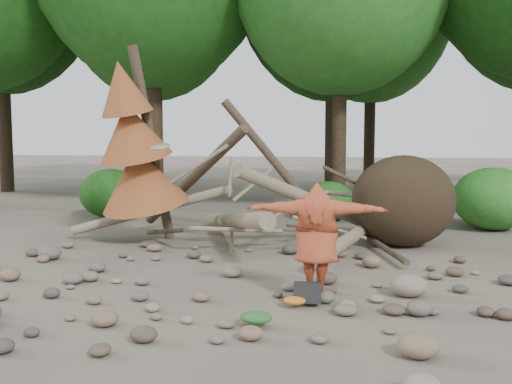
# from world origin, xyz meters

# --- Properties ---
(ground) EXTENTS (120.00, 120.00, 0.00)m
(ground) POSITION_xyz_m (0.00, 0.00, 0.00)
(ground) COLOR #514C44
(ground) RESTS_ON ground
(deadfall_pile) EXTENTS (8.55, 5.24, 3.30)m
(deadfall_pile) POSITION_xyz_m (2.02, 4.24, 0.95)
(deadfall_pile) COLOR #332619
(deadfall_pile) RESTS_ON ground
(dead_conifer) EXTENTS (2.06, 2.16, 4.35)m
(dead_conifer) POSITION_xyz_m (-3.12, 3.37, 2.11)
(dead_conifer) COLOR #4C3F30
(dead_conifer) RESTS_ON ground
(bush_left) EXTENTS (1.80, 1.80, 1.44)m
(bush_left) POSITION_xyz_m (-5.50, 7.20, 0.72)
(bush_left) COLOR #1B5316
(bush_left) RESTS_ON ground
(bush_mid) EXTENTS (1.40, 1.40, 1.12)m
(bush_mid) POSITION_xyz_m (0.80, 7.80, 0.56)
(bush_mid) COLOR #256A1E
(bush_mid) RESTS_ON ground
(bush_right) EXTENTS (2.00, 2.00, 1.60)m
(bush_right) POSITION_xyz_m (5.00, 7.00, 0.80)
(bush_right) COLOR #2F7D27
(bush_right) RESTS_ON ground
(frisbee_thrower) EXTENTS (3.40, 0.77, 2.21)m
(frisbee_thrower) POSITION_xyz_m (1.10, -0.22, 0.90)
(frisbee_thrower) COLOR #A24024
(frisbee_thrower) RESTS_ON ground
(backpack) EXTENTS (0.40, 0.29, 0.26)m
(backpack) POSITION_xyz_m (1.00, -0.46, 0.13)
(backpack) COLOR black
(backpack) RESTS_ON ground
(cloth_green) EXTENTS (0.41, 0.34, 0.15)m
(cloth_green) POSITION_xyz_m (0.47, -1.49, 0.08)
(cloth_green) COLOR #296026
(cloth_green) RESTS_ON ground
(cloth_orange) EXTENTS (0.31, 0.26, 0.11)m
(cloth_orange) POSITION_xyz_m (0.84, -0.61, 0.06)
(cloth_orange) COLOR #C37221
(cloth_orange) RESTS_ON ground
(boulder_front_right) EXTENTS (0.45, 0.41, 0.27)m
(boulder_front_right) POSITION_xyz_m (2.36, -2.14, 0.14)
(boulder_front_right) COLOR #7E644E
(boulder_front_right) RESTS_ON ground
(boulder_mid_right) EXTENTS (0.55, 0.50, 0.33)m
(boulder_mid_right) POSITION_xyz_m (2.44, 0.28, 0.17)
(boulder_mid_right) COLOR gray
(boulder_mid_right) RESTS_ON ground
(boulder_mid_left) EXTENTS (0.46, 0.41, 0.28)m
(boulder_mid_left) POSITION_xyz_m (-4.18, 1.61, 0.14)
(boulder_mid_left) COLOR #615851
(boulder_mid_left) RESTS_ON ground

